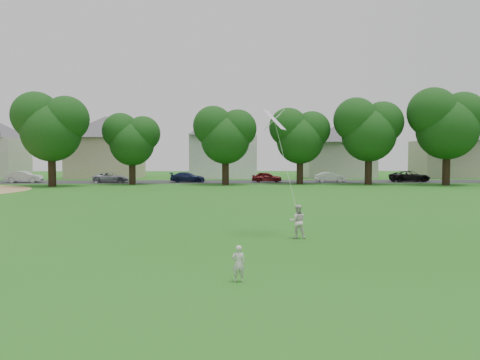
{
  "coord_description": "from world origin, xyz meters",
  "views": [
    {
      "loc": [
        0.31,
        -12.6,
        3.07
      ],
      "look_at": [
        0.77,
        2.0,
        2.3
      ],
      "focal_mm": 35.0,
      "sensor_mm": 36.0,
      "label": 1
    }
  ],
  "objects": [
    {
      "name": "parked_cars",
      "position": [
        -2.0,
        41.0,
        0.61
      ],
      "size": [
        55.64,
        2.37,
        1.28
      ],
      "color": "black",
      "rests_on": "ground"
    },
    {
      "name": "kite",
      "position": [
        2.58,
        4.85,
        2.67
      ],
      "size": [
        1.07,
        1.25,
        3.99
      ],
      "color": "white",
      "rests_on": "ground"
    },
    {
      "name": "house_row",
      "position": [
        -0.84,
        52.0,
        5.07
      ],
      "size": [
        77.45,
        13.98,
        10.5
      ],
      "color": "beige",
      "rests_on": "ground"
    },
    {
      "name": "tree_row",
      "position": [
        3.05,
        35.93,
        6.12
      ],
      "size": [
        84.05,
        8.85,
        10.33
      ],
      "color": "black",
      "rests_on": "ground"
    },
    {
      "name": "older_boy",
      "position": [
        2.98,
        4.5,
        0.63
      ],
      "size": [
        0.64,
        0.52,
        1.26
      ],
      "primitive_type": "imported",
      "rotation": [
        0.0,
        0.0,
        3.07
      ],
      "color": "silver",
      "rests_on": "ground"
    },
    {
      "name": "ground",
      "position": [
        0.0,
        0.0,
        0.0
      ],
      "size": [
        160.0,
        160.0,
        0.0
      ],
      "primitive_type": "plane",
      "color": "#1E6016",
      "rests_on": "ground"
    },
    {
      "name": "street",
      "position": [
        0.0,
        42.0,
        0.01
      ],
      "size": [
        90.0,
        7.0,
        0.01
      ],
      "primitive_type": "cube",
      "color": "#2D2D30",
      "rests_on": "ground"
    },
    {
      "name": "toddler",
      "position": [
        0.62,
        -1.41,
        0.45
      ],
      "size": [
        0.35,
        0.24,
        0.9
      ],
      "primitive_type": "imported",
      "rotation": [
        0.0,
        0.0,
        3.23
      ],
      "color": "silver",
      "rests_on": "ground"
    }
  ]
}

